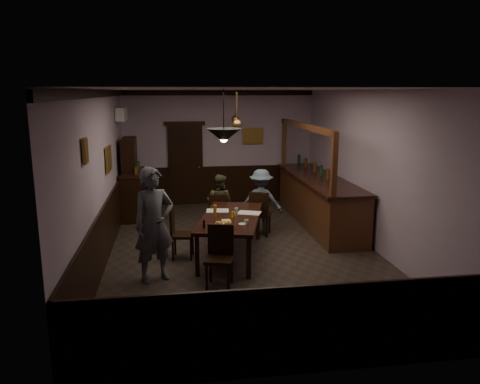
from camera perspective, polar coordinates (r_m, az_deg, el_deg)
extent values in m
cube|color=#2D2621|center=(8.94, 0.24, -7.21)|extent=(5.00, 8.00, 0.01)
cube|color=white|center=(8.43, 0.26, 12.43)|extent=(5.00, 8.00, 0.01)
cube|color=#B198AF|center=(12.49, -2.55, 5.43)|extent=(5.00, 0.01, 3.00)
cube|color=#B198AF|center=(4.75, 7.63, -5.86)|extent=(5.00, 0.01, 3.00)
cube|color=#B198AF|center=(8.55, -16.56, 1.82)|extent=(0.01, 8.00, 3.00)
cube|color=#B198AF|center=(9.27, 15.73, 2.64)|extent=(0.01, 8.00, 3.00)
cube|color=black|center=(8.48, -1.14, -3.17)|extent=(1.53, 2.38, 0.06)
cube|color=black|center=(7.70, -5.25, -7.76)|extent=(0.07, 0.07, 0.69)
cube|color=black|center=(7.58, 1.05, -8.03)|extent=(0.07, 0.07, 0.69)
cube|color=black|center=(9.61, -2.83, -3.65)|extent=(0.07, 0.07, 0.69)
cube|color=black|center=(9.51, 2.18, -3.80)|extent=(0.07, 0.07, 0.69)
cube|color=black|center=(9.91, -2.71, -2.77)|extent=(0.42, 0.42, 0.05)
cube|color=black|center=(9.68, -2.72, -1.63)|extent=(0.38, 0.07, 0.45)
cube|color=black|center=(10.12, -1.82, -3.71)|extent=(0.04, 0.04, 0.39)
cube|color=black|center=(10.12, -3.58, -3.73)|extent=(0.04, 0.04, 0.39)
cube|color=black|center=(9.82, -1.79, -4.20)|extent=(0.04, 0.04, 0.39)
cube|color=black|center=(9.82, -3.59, -4.22)|extent=(0.04, 0.04, 0.39)
cube|color=black|center=(9.80, 2.50, -2.74)|extent=(0.53, 0.53, 0.05)
cube|color=black|center=(9.56, 2.31, -1.49)|extent=(0.40, 0.19, 0.49)
cube|color=black|center=(10.00, 3.60, -3.83)|extent=(0.04, 0.04, 0.42)
cube|color=black|center=(10.05, 1.73, -3.72)|extent=(0.04, 0.04, 0.42)
cube|color=black|center=(9.68, 3.27, -4.36)|extent=(0.04, 0.04, 0.42)
cube|color=black|center=(9.74, 1.34, -4.24)|extent=(0.04, 0.04, 0.42)
cube|color=black|center=(7.24, -2.57, -8.23)|extent=(0.50, 0.50, 0.05)
cube|color=black|center=(7.33, -2.35, -5.80)|extent=(0.40, 0.15, 0.49)
cube|color=black|center=(7.20, -4.10, -10.33)|extent=(0.04, 0.04, 0.42)
cube|color=black|center=(7.15, -1.45, -10.47)|extent=(0.04, 0.04, 0.42)
cube|color=black|center=(7.50, -3.61, -9.37)|extent=(0.04, 0.04, 0.42)
cube|color=black|center=(7.45, -1.07, -9.50)|extent=(0.04, 0.04, 0.42)
cube|color=black|center=(8.52, -7.01, -5.23)|extent=(0.45, 0.45, 0.05)
cube|color=black|center=(8.47, -8.27, -3.56)|extent=(0.09, 0.40, 0.47)
cube|color=black|center=(8.42, -5.99, -7.02)|extent=(0.04, 0.04, 0.41)
cube|color=black|center=(8.72, -5.79, -6.32)|extent=(0.04, 0.04, 0.41)
cube|color=black|center=(8.46, -8.19, -6.99)|extent=(0.04, 0.04, 0.41)
cube|color=black|center=(8.76, -7.91, -6.30)|extent=(0.04, 0.04, 0.41)
imported|color=#51545C|center=(7.46, -10.44, -3.96)|extent=(0.79, 0.69, 1.83)
imported|color=#434429|center=(10.05, -2.54, -1.33)|extent=(0.76, 0.71, 1.24)
imported|color=slate|center=(9.94, 2.59, -1.11)|extent=(0.99, 0.74, 1.36)
cube|color=silver|center=(8.85, -2.75, -2.28)|extent=(0.45, 0.35, 0.01)
cube|color=silver|center=(8.68, 1.13, -2.56)|extent=(0.50, 0.43, 0.01)
cube|color=#E3C353|center=(8.20, -1.71, -3.46)|extent=(0.18, 0.18, 0.00)
cylinder|color=white|center=(7.95, 0.34, -3.93)|extent=(0.15, 0.15, 0.01)
imported|color=white|center=(7.93, 0.79, -3.66)|extent=(0.10, 0.10, 0.07)
cylinder|color=white|center=(7.95, -2.29, -3.94)|extent=(0.22, 0.22, 0.01)
torus|color=#C68C47|center=(7.94, -2.53, -3.75)|extent=(0.13, 0.13, 0.04)
torus|color=#C68C47|center=(7.91, -1.49, -3.80)|extent=(0.13, 0.13, 0.04)
cylinder|color=gold|center=(8.32, -0.88, -2.81)|extent=(0.07, 0.07, 0.12)
cylinder|color=#BF721E|center=(8.49, -3.07, -2.25)|extent=(0.06, 0.06, 0.20)
cylinder|color=silver|center=(8.47, -0.46, -2.44)|extent=(0.06, 0.06, 0.15)
cylinder|color=black|center=(7.76, -4.41, -3.90)|extent=(0.04, 0.04, 0.14)
cube|color=black|center=(11.50, -12.87, -0.43)|extent=(0.51, 1.44, 1.03)
cube|color=black|center=(11.40, -13.00, 2.34)|extent=(0.49, 1.39, 0.08)
cube|color=black|center=(11.34, -13.35, 4.37)|extent=(0.31, 0.92, 0.82)
cube|color=#4C2914|center=(10.74, 9.54, -1.15)|extent=(0.85, 3.96, 1.04)
cube|color=black|center=(10.62, 9.54, 1.67)|extent=(0.94, 4.06, 0.06)
cube|color=#4C2914|center=(10.37, 7.87, 7.95)|extent=(0.10, 3.87, 0.12)
cube|color=#4C2914|center=(8.65, 11.25, 3.23)|extent=(0.10, 0.10, 1.23)
cube|color=#4C2914|center=(12.24, 5.32, 5.97)|extent=(0.10, 0.10, 1.23)
cube|color=black|center=(12.44, -6.64, 3.25)|extent=(0.90, 0.06, 2.10)
cube|color=white|center=(11.30, -14.24, 9.21)|extent=(0.20, 0.85, 0.30)
cube|color=olive|center=(6.88, -18.35, 4.79)|extent=(0.04, 0.28, 0.36)
cube|color=olive|center=(9.30, -15.73, 3.91)|extent=(0.04, 0.62, 0.48)
cube|color=olive|center=(12.54, 1.58, 6.85)|extent=(0.55, 0.04, 0.42)
cylinder|color=black|center=(7.39, -2.01, 9.68)|extent=(0.02, 0.02, 0.72)
cone|color=black|center=(7.41, -1.99, 6.90)|extent=(0.56, 0.56, 0.22)
sphere|color=#FFD88C|center=(7.42, -1.99, 6.52)|extent=(0.12, 0.12, 0.12)
cylinder|color=#BF8C3F|center=(9.79, -0.38, 10.35)|extent=(0.02, 0.02, 0.70)
cone|color=#BF8C3F|center=(9.81, -0.37, 8.30)|extent=(0.20, 0.20, 0.22)
sphere|color=#FFD88C|center=(9.81, -0.37, 8.01)|extent=(0.12, 0.12, 0.12)
cylinder|color=#BF8C3F|center=(11.47, -0.57, 10.61)|extent=(0.02, 0.02, 0.70)
cone|color=#BF8C3F|center=(11.49, -0.57, 8.87)|extent=(0.20, 0.20, 0.22)
sphere|color=#FFD88C|center=(11.49, -0.57, 8.62)|extent=(0.12, 0.12, 0.12)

